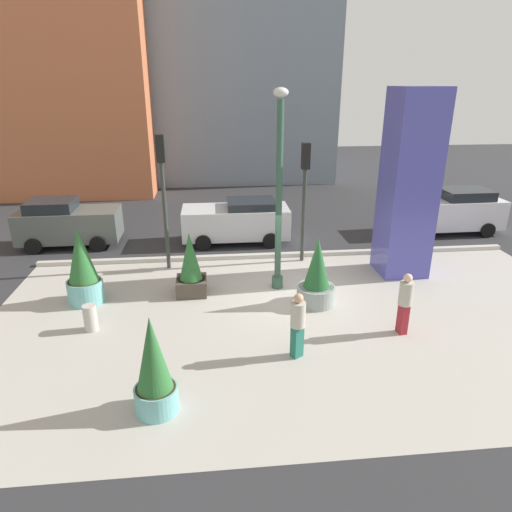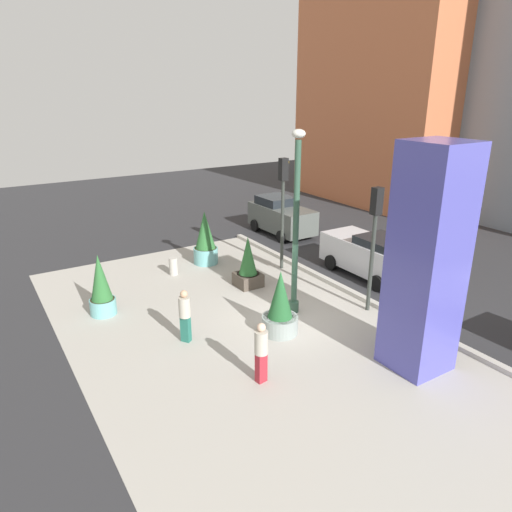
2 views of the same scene
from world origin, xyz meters
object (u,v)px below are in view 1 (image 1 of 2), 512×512
concrete_bollard (90,318)px  pedestrian_crossing (298,322)px  lamp_post (279,198)px  potted_plant_curbside (83,270)px  traffic_light_corner (305,184)px  car_curb_east (237,221)px  art_pillar_blue (408,185)px  car_far_lane (450,211)px  pedestrian_by_curb (405,301)px  potted_plant_by_pillar (154,370)px  potted_plant_near_left (191,268)px  car_intersection (68,223)px  traffic_light_far_side (163,181)px  potted_plant_near_right (317,278)px

concrete_bollard → pedestrian_crossing: (5.34, -1.82, 0.58)m
lamp_post → potted_plant_curbside: bearing=-175.9°
traffic_light_corner → car_curb_east: (-2.30, 2.41, -2.02)m
art_pillar_blue → car_far_lane: art_pillar_blue is taller
pedestrian_by_curb → potted_plant_by_pillar: bearing=-158.4°
concrete_bollard → traffic_light_corner: traffic_light_corner is taller
potted_plant_near_left → car_curb_east: size_ratio=0.46×
concrete_bollard → car_intersection: size_ratio=0.19×
traffic_light_far_side → car_intersection: bearing=145.6°
art_pillar_blue → pedestrian_by_curb: size_ratio=3.58×
potted_plant_near_right → traffic_light_far_side: bearing=144.4°
car_curb_east → car_far_lane: size_ratio=0.95×
art_pillar_blue → potted_plant_by_pillar: art_pillar_blue is taller
pedestrian_crossing → potted_plant_by_pillar: bearing=-152.8°
potted_plant_curbside → pedestrian_by_curb: size_ratio=1.37×
lamp_post → art_pillar_blue: 4.60m
car_intersection → pedestrian_by_curb: 13.58m
car_intersection → potted_plant_by_pillar: bearing=-66.7°
potted_plant_near_right → pedestrian_crossing: bearing=-111.8°
lamp_post → car_intersection: 9.58m
potted_plant_curbside → car_curb_east: bearing=46.0°
potted_plant_curbside → pedestrian_crossing: size_ratio=1.39×
car_far_lane → pedestrian_by_curb: bearing=-123.8°
art_pillar_blue → traffic_light_far_side: size_ratio=1.31×
car_intersection → pedestrian_by_curb: car_intersection is taller
potted_plant_near_left → car_curb_east: potted_plant_near_left is taller
car_curb_east → pedestrian_crossing: size_ratio=2.57×
art_pillar_blue → lamp_post: bearing=-168.5°
lamp_post → potted_plant_near_right: (0.99, -1.27, -2.15)m
potted_plant_by_pillar → pedestrian_by_curb: 6.72m
pedestrian_by_curb → traffic_light_corner: bearing=106.5°
potted_plant_near_right → potted_plant_curbside: bearing=173.2°
car_curb_east → car_far_lane: 9.49m
potted_plant_near_right → car_intersection: size_ratio=0.53×
potted_plant_near_left → car_intersection: 7.27m
potted_plant_near_right → car_intersection: potted_plant_near_right is taller
art_pillar_blue → pedestrian_crossing: 7.10m
car_far_lane → car_intersection: size_ratio=1.16×
car_curb_east → car_far_lane: bearing=2.2°
art_pillar_blue → car_intersection: 13.25m
traffic_light_corner → art_pillar_blue: bearing=-23.3°
concrete_bollard → traffic_light_corner: (6.72, 4.51, 2.58)m
potted_plant_curbside → traffic_light_corner: (7.26, 2.74, 1.87)m
pedestrian_crossing → pedestrian_by_curb: bearing=15.1°
pedestrian_crossing → pedestrian_by_curb: size_ratio=0.99×
concrete_bollard → traffic_light_far_side: 5.42m
potted_plant_near_right → lamp_post: bearing=127.9°
car_far_lane → car_intersection: same height
traffic_light_corner → pedestrian_by_curb: size_ratio=2.52×
art_pillar_blue → potted_plant_near_right: bearing=-148.1°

